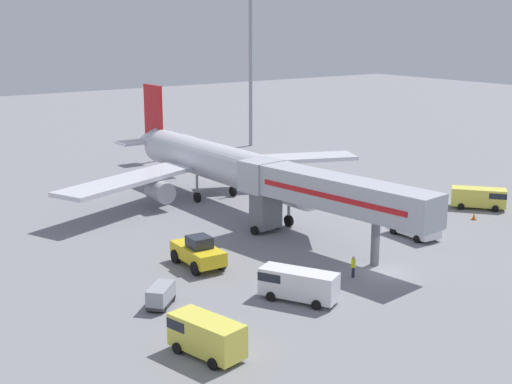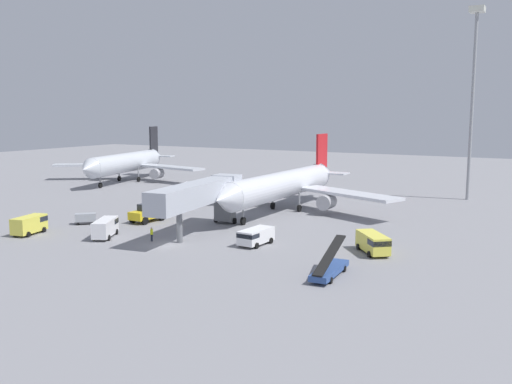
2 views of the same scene
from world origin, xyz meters
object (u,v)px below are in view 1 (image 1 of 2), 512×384
apron_light_mast (251,1)px  safety_cone_alpha (474,216)px  service_van_outer_left (205,334)px  baggage_cart_far_left (161,295)px  jet_bridge (322,193)px  ground_crew_worker_foreground (353,266)px  service_van_mid_right (480,197)px  service_van_outer_right (415,225)px  airplane_at_gate (217,163)px  pushback_tug (198,252)px  service_van_rear_right (296,283)px

apron_light_mast → safety_cone_alpha: bearing=-98.0°
service_van_outer_left → baggage_cart_far_left: service_van_outer_left is taller
jet_bridge → ground_crew_worker_foreground: jet_bridge is taller
safety_cone_alpha → ground_crew_worker_foreground: bearing=-166.8°
jet_bridge → apron_light_mast: (24.76, 45.37, 16.90)m
service_van_mid_right → safety_cone_alpha: (-3.98, -2.37, -0.89)m
service_van_mid_right → service_van_outer_right: (-13.04, -2.88, -0.14)m
safety_cone_alpha → apron_light_mast: size_ratio=0.02×
airplane_at_gate → pushback_tug: 21.66m
ground_crew_worker_foreground → safety_cone_alpha: size_ratio=2.48×
service_van_outer_left → ground_crew_worker_foreground: 16.50m
pushback_tug → safety_cone_alpha: 29.33m
baggage_cart_far_left → apron_light_mast: (41.91, 48.54, 21.02)m
airplane_at_gate → jet_bridge: (-1.97, -19.46, 0.84)m
service_van_outer_right → baggage_cart_far_left: size_ratio=1.76×
baggage_cart_far_left → airplane_at_gate: bearing=49.8°
service_van_mid_right → safety_cone_alpha: size_ratio=8.05×
service_van_outer_left → apron_light_mast: 74.05m
service_van_outer_left → ground_crew_worker_foreground: (15.91, 4.37, -0.40)m
safety_cone_alpha → service_van_rear_right: bearing=-167.8°
service_van_outer_left → service_van_mid_right: size_ratio=0.92×
service_van_rear_right → apron_light_mast: bearing=57.6°
service_van_outer_left → baggage_cart_far_left: size_ratio=1.77×
jet_bridge → service_van_outer_left: 21.89m
airplane_at_gate → service_van_mid_right: airplane_at_gate is taller
airplane_at_gate → apron_light_mast: apron_light_mast is taller
baggage_cart_far_left → jet_bridge: bearing=10.5°
pushback_tug → ground_crew_worker_foreground: pushback_tug is taller
jet_bridge → service_van_mid_right: size_ratio=3.68×
airplane_at_gate → baggage_cart_far_left: size_ratio=13.10×
airplane_at_gate → jet_bridge: 19.57m
service_van_outer_left → service_van_mid_right: 42.25m
baggage_cart_far_left → pushback_tug: bearing=40.9°
baggage_cart_far_left → service_van_outer_left: bearing=-99.7°
apron_light_mast → service_van_outer_right: bearing=-108.2°
ground_crew_worker_foreground → apron_light_mast: 62.46m
airplane_at_gate → jet_bridge: airplane_at_gate is taller
airplane_at_gate → ground_crew_worker_foreground: (-4.56, -26.19, -3.21)m
airplane_at_gate → service_van_outer_right: 23.18m
jet_bridge → service_van_mid_right: (22.13, 0.49, -3.71)m
pushback_tug → service_van_outer_left: size_ratio=1.07×
service_van_outer_right → jet_bridge: bearing=165.2°
pushback_tug → ground_crew_worker_foreground: (8.29, -9.00, -0.29)m
service_van_outer_left → service_van_outer_right: size_ratio=1.01×
airplane_at_gate → service_van_outer_right: size_ratio=7.44×
pushback_tug → baggage_cart_far_left: bearing=-139.1°
airplane_at_gate → service_van_rear_right: size_ratio=6.58×
service_van_outer_right → service_van_outer_left: bearing=-162.5°
airplane_at_gate → apron_light_mast: (22.79, 25.91, 17.74)m
pushback_tug → baggage_cart_far_left: (-6.27, -5.43, -0.37)m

